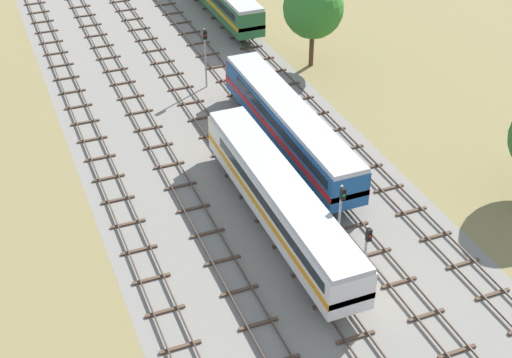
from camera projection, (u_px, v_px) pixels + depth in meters
The scene contains 13 objects.
ground_plane at pixel (238, 170), 54.63m from camera, with size 480.00×480.00×0.00m, color olive.
ballast_bed at pixel (238, 170), 54.63m from camera, with size 22.56×176.00×0.01m, color gray.
track_far_left at pixel (113, 188), 52.43m from camera, with size 2.40×126.00×0.29m.
track_left at pixel (175, 175), 53.88m from camera, with size 2.40×126.00×0.29m.
track_centre_left at pixel (233, 162), 55.32m from camera, with size 2.40×126.00×0.29m.
track_centre at pixel (288, 150), 56.77m from camera, with size 2.40×126.00×0.29m.
track_centre_right at pixel (341, 139), 58.21m from camera, with size 2.40×126.00×0.29m.
diesel_railcar_centre_left_mid at pixel (280, 198), 47.18m from camera, with size 2.96×20.50×3.80m.
diesel_railcar_centre_midfar at pixel (289, 122), 55.42m from camera, with size 2.96×20.50×3.80m.
signal_post_nearest at pixel (205, 51), 64.10m from camera, with size 0.28×0.47×5.63m.
signal_post_near at pixel (340, 213), 44.38m from camera, with size 0.28×0.47×5.45m.
signal_post_mid at pixel (366, 250), 42.10m from camera, with size 0.28×0.47×4.72m.
lineside_tree_1 at pixel (313, 8), 66.74m from camera, with size 5.67×5.67×8.59m.
Camera 1 is at (-15.87, 13.18, 30.02)m, focal length 50.79 mm.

